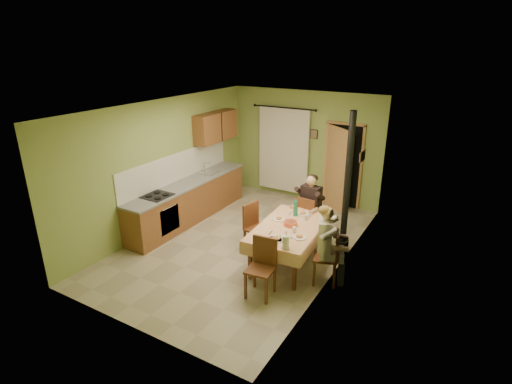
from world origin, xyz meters
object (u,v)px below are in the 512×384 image
Objects in this scene: stove_flue at (346,206)px; man_right at (327,236)px; dining_table at (289,245)px; chair_far at (308,227)px; chair_near at (261,279)px; chair_right at (325,267)px; man_far at (310,200)px; chair_left at (257,238)px.

man_right is at bearing -87.34° from stove_flue.
dining_table is 1.07m from chair_far.
stove_flue reaches higher than chair_far.
chair_right is (0.77, 0.89, -0.00)m from chair_near.
dining_table is 1.29m from stove_flue.
stove_flue is at bearing -16.28° from chair_right.
chair_near is at bearing 119.53° from man_right.
chair_near reaches higher than dining_table.
man_far reaches higher than chair_near.
dining_table is 0.98m from man_right.
chair_right is at bearing -49.93° from man_far.
man_right reaches higher than chair_left.
stove_flue is at bearing 129.31° from chair_left.
chair_far is at bearing 13.56° from man_right.
stove_flue is at bearing -9.63° from chair_far.
man_far is at bearing -93.71° from chair_near.
chair_right is 0.69× the size of man_right.
chair_left is at bearing 57.49° from chair_right.
stove_flue is at bearing 43.68° from dining_table.
man_far is 0.50× the size of stove_flue.
chair_near reaches higher than chair_far.
stove_flue reaches higher than man_right.
chair_far is 0.70× the size of man_right.
chair_left is at bearing -118.12° from man_far.
chair_right reaches higher than dining_table.
chair_near reaches higher than chair_right.
chair_right is 1.70m from man_far.
chair_left reaches higher than dining_table.
chair_right is 0.34× the size of stove_flue.
man_far is at bearing 13.24° from man_right.
man_far is at bearing 89.11° from dining_table.
dining_table is 1.94× the size of chair_near.
dining_table is at bearing -80.16° from man_far.
dining_table is 1.95× the size of chair_far.
chair_left is 0.70× the size of man_right.
man_far and man_right have the same top height.
man_far is 0.86m from stove_flue.
dining_table is 1.94× the size of chair_left.
man_far is (-0.88, 1.33, 0.59)m from chair_right.
man_right is at bearing -50.07° from chair_far.
stove_flue is (-0.05, 1.08, 0.15)m from man_right.
man_far is at bearing 13.70° from chair_right.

